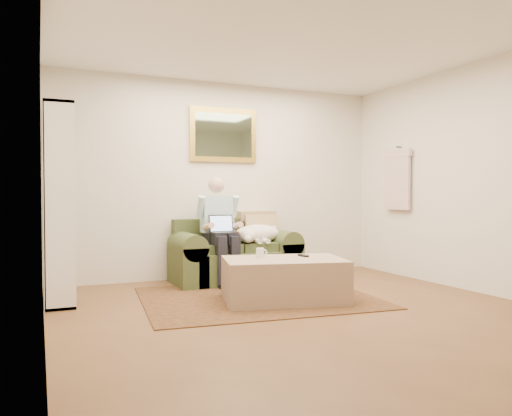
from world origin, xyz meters
TOP-DOWN VIEW (x-y plane):
  - room_shell at (0.00, 0.35)m, footprint 4.51×5.00m
  - rug at (-0.15, 0.99)m, footprint 2.57×2.13m
  - sofa at (0.00, 2.07)m, footprint 1.57×0.80m
  - seated_man at (-0.24, 1.92)m, footprint 0.52×0.74m
  - laptop at (-0.24, 1.86)m, footprint 0.31×0.24m
  - sleeping_dog at (0.28, 1.99)m, footprint 0.65×0.41m
  - ottoman at (0.03, 0.74)m, footprint 1.37×1.04m
  - coffee_mug at (-0.16, 0.91)m, footprint 0.08×0.08m
  - tv_remote at (0.30, 0.81)m, footprint 0.06×0.15m
  - bookshelf at (-2.10, 1.60)m, footprint 0.28×0.80m
  - wall_mirror at (0.00, 2.47)m, footprint 0.94×0.04m
  - hanging_shirt at (2.19, 1.60)m, footprint 0.06×0.52m

SIDE VIEW (x-z plane):
  - rug at x=-0.15m, z-range 0.00..0.01m
  - ottoman at x=0.03m, z-range 0.00..0.44m
  - sofa at x=0.00m, z-range -0.20..0.74m
  - tv_remote at x=0.30m, z-range 0.44..0.46m
  - coffee_mug at x=-0.16m, z-range 0.44..0.54m
  - sleeping_dog at x=0.28m, z-range 0.48..0.72m
  - seated_man at x=-0.24m, z-range 0.00..1.32m
  - laptop at x=-0.24m, z-range 0.58..0.80m
  - bookshelf at x=-2.10m, z-range 0.00..2.00m
  - room_shell at x=0.00m, z-range 0.00..2.61m
  - hanging_shirt at x=2.19m, z-range 0.90..1.80m
  - wall_mirror at x=0.00m, z-range 1.54..2.26m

